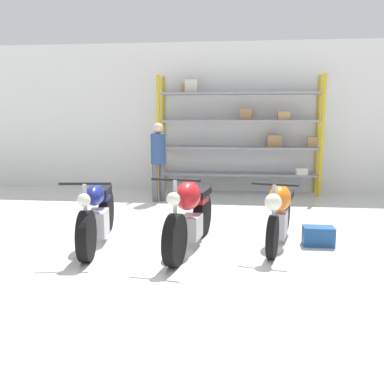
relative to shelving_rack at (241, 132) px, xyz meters
The scene contains 8 objects.
ground_plane 4.58m from the shelving_rack, 99.86° to the right, with size 30.00×30.00×0.00m, color silver.
back_wall 0.89m from the shelving_rack, 154.08° to the left, with size 30.00×0.08×3.60m.
shelving_rack is the anchor object (origin of this frame).
motorcycle_blue 5.00m from the shelving_rack, 114.99° to the right, with size 0.66×2.17×1.03m.
motorcycle_red 4.67m from the shelving_rack, 98.74° to the right, with size 0.66×2.13×1.10m.
motorcycle_orange 4.23m from the shelving_rack, 81.84° to the right, with size 0.73×2.10×1.00m.
person_browsing 2.21m from the shelving_rack, 145.75° to the right, with size 0.45×0.45×1.70m.
toolbox 4.52m from the shelving_rack, 74.74° to the right, with size 0.44×0.26×0.28m.
Camera 1 is at (0.74, -6.04, 1.87)m, focal length 40.00 mm.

